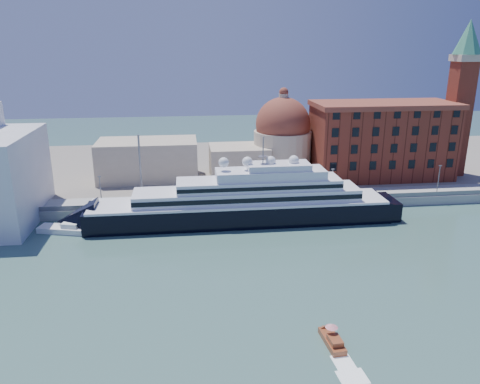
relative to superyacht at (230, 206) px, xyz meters
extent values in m
plane|color=#355C57|center=(-1.96, -23.00, -4.29)|extent=(400.00, 400.00, 0.00)
cube|color=gray|center=(-1.96, 11.00, -3.04)|extent=(180.00, 10.00, 2.50)
cube|color=slate|center=(-1.96, 52.00, -3.29)|extent=(260.00, 72.00, 2.00)
cube|color=slate|center=(-1.96, 6.50, -1.19)|extent=(180.00, 0.10, 1.20)
cube|color=black|center=(2.26, 0.00, -2.21)|extent=(73.65, 11.33, 6.14)
cone|color=black|center=(-36.45, 0.00, -2.21)|extent=(9.44, 11.33, 11.33)
cube|color=black|center=(39.09, 0.00, -2.40)|extent=(5.67, 10.39, 5.67)
cube|color=white|center=(2.26, 0.00, 1.10)|extent=(71.76, 11.52, 0.57)
cube|color=white|center=(4.15, 0.00, 2.80)|extent=(54.76, 9.44, 2.83)
cube|color=black|center=(4.15, -4.72, 2.80)|extent=(54.76, 0.15, 1.13)
cube|color=white|center=(6.98, 0.00, 5.44)|extent=(39.66, 8.50, 2.45)
cube|color=white|center=(9.81, 0.00, 7.80)|extent=(26.44, 7.55, 2.27)
cube|color=white|center=(11.70, 0.00, 9.69)|extent=(15.11, 6.61, 1.51)
cylinder|color=slate|center=(7.93, 0.00, 13.65)|extent=(0.28, 0.28, 6.61)
sphere|color=white|center=(-1.52, 0.00, 11.01)|extent=(2.45, 2.45, 2.45)
sphere|color=white|center=(4.15, 0.00, 11.01)|extent=(2.45, 2.45, 2.45)
sphere|color=white|center=(9.81, 0.00, 11.01)|extent=(2.45, 2.45, 2.45)
sphere|color=white|center=(15.48, 0.00, 11.01)|extent=(2.45, 2.45, 2.45)
cube|color=white|center=(-39.51, -1.52, -3.71)|extent=(12.13, 6.74, 1.54)
cube|color=white|center=(-37.66, -2.02, -2.46)|extent=(4.34, 3.33, 1.15)
cube|color=brown|center=(10.02, -50.45, -3.91)|extent=(2.55, 6.49, 1.06)
cube|color=brown|center=(10.10, -51.51, -3.01)|extent=(1.87, 2.76, 0.85)
cylinder|color=slate|center=(9.99, -49.92, -2.59)|extent=(0.06, 0.06, 1.70)
cone|color=red|center=(9.99, -49.92, -1.64)|extent=(1.91, 1.91, 0.42)
cube|color=maroon|center=(50.04, 29.00, 8.71)|extent=(42.00, 18.00, 22.00)
cube|color=brown|center=(50.04, 29.00, 20.21)|extent=(43.00, 19.00, 1.50)
cube|color=maroon|center=(74.04, 29.00, 15.21)|extent=(6.00, 6.00, 35.00)
cube|color=beige|center=(74.04, 29.00, 33.71)|extent=(7.00, 7.00, 2.00)
cone|color=#3F8B69|center=(74.04, 29.00, 39.71)|extent=(8.40, 8.40, 10.00)
cylinder|color=beige|center=(20.04, 35.00, 4.71)|extent=(18.00, 18.00, 14.00)
sphere|color=brown|center=(20.04, 35.00, 13.71)|extent=(17.00, 17.00, 17.00)
cylinder|color=beige|center=(20.04, 35.00, 21.71)|extent=(3.00, 3.00, 3.00)
cube|color=beige|center=(6.04, 33.00, 2.71)|extent=(18.00, 14.00, 10.00)
cube|color=beige|center=(-21.96, 35.00, 3.71)|extent=(30.00, 16.00, 12.00)
cylinder|color=slate|center=(-31.96, 8.00, 2.21)|extent=(0.24, 0.24, 8.00)
cube|color=slate|center=(-31.96, 8.00, 6.31)|extent=(0.80, 0.30, 0.25)
cylinder|color=slate|center=(-1.96, 8.00, 2.21)|extent=(0.24, 0.24, 8.00)
cube|color=slate|center=(-1.96, 8.00, 6.31)|extent=(0.80, 0.30, 0.25)
cylinder|color=slate|center=(28.04, 8.00, 2.21)|extent=(0.24, 0.24, 8.00)
cube|color=slate|center=(28.04, 8.00, 6.31)|extent=(0.80, 0.30, 0.25)
cylinder|color=slate|center=(58.04, 8.00, 2.21)|extent=(0.24, 0.24, 8.00)
cube|color=slate|center=(58.04, 8.00, 6.31)|extent=(0.80, 0.30, 0.25)
cylinder|color=slate|center=(-21.96, 10.00, 7.21)|extent=(0.50, 0.50, 18.00)
camera|label=1|loc=(-10.49, -107.29, 38.16)|focal=35.00mm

